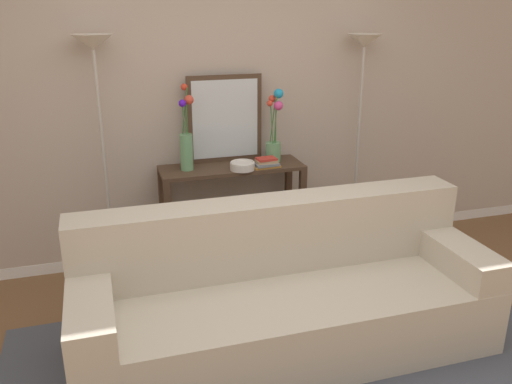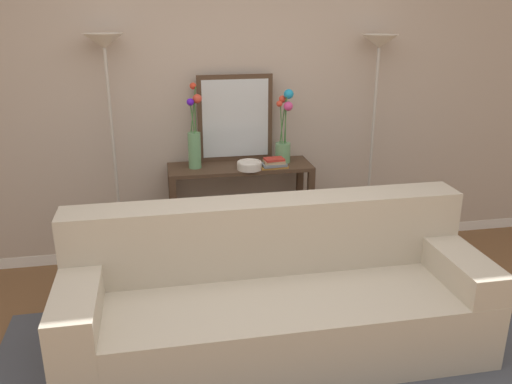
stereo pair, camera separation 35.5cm
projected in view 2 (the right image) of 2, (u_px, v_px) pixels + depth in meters
back_wall at (224, 84)px, 4.20m from camera, size 12.00×0.15×2.83m
area_rug at (280, 361)px, 3.17m from camera, size 3.34×1.62×0.01m
couch at (275, 301)px, 3.22m from camera, size 2.46×0.87×0.88m
console_table at (240, 198)px, 4.21m from camera, size 1.10×0.37×0.83m
floor_lamp_left at (108, 90)px, 3.80m from camera, size 0.28×0.28×1.81m
floor_lamp_right at (376, 85)px, 4.17m from camera, size 0.28×0.28×1.79m
wall_mirror at (235, 118)px, 4.15m from camera, size 0.59×0.02×0.67m
vase_tall_flowers at (195, 140)px, 3.99m from camera, size 0.12×0.11×0.64m
vase_short_flowers at (284, 135)px, 4.14m from camera, size 0.13×0.12×0.57m
fruit_bowl at (249, 165)px, 4.02m from camera, size 0.19×0.19×0.06m
book_stack at (274, 163)px, 4.06m from camera, size 0.22×0.15×0.07m
book_row_under_console at (199, 260)px, 4.32m from camera, size 0.23×0.17×0.12m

